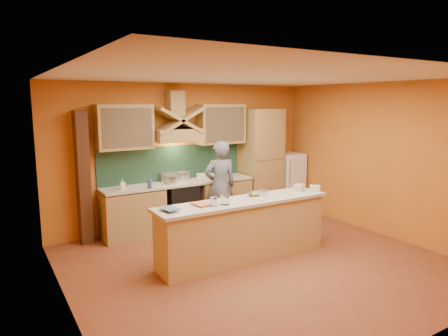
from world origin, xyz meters
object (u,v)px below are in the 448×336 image
person (220,186)px  kitchen_scale (262,194)px  mixing_bowl (256,194)px  fridge (288,182)px  stove (180,206)px

person → kitchen_scale: (-0.08, -1.45, 0.14)m
person → mixing_bowl: (-0.12, -1.32, 0.12)m
kitchen_scale → fridge: bearing=40.3°
fridge → mixing_bowl: fridge is taller
kitchen_scale → mixing_bowl: kitchen_scale is taller
person → kitchen_scale: 1.46m
stove → kitchen_scale: 2.07m
person → kitchen_scale: bearing=97.3°
fridge → kitchen_scale: fridge is taller
stove → kitchen_scale: kitchen_scale is taller
person → stove: bearing=-26.3°
stove → mixing_bowl: (0.51, -1.79, 0.53)m
stove → person: 0.88m
kitchen_scale → stove: bearing=104.5°
fridge → kitchen_scale: size_ratio=10.45×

